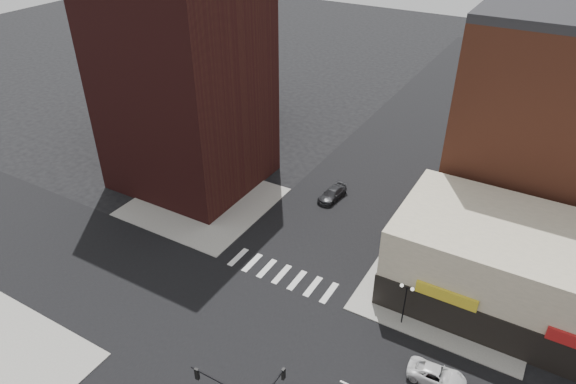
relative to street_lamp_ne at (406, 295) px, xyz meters
The scene contains 12 objects.
ground 14.79m from the street_lamp_ne, 146.31° to the right, with size 240.00×240.00×0.00m, color black.
road_ew 14.79m from the street_lamp_ne, 146.31° to the right, with size 200.00×14.00×0.02m, color black.
road_ns 14.79m from the street_lamp_ne, 146.31° to the right, with size 14.00×200.00×0.02m, color black.
sidewalk_nw 27.48m from the street_lamp_ne, 166.22° to the left, with size 15.00×15.00×0.12m, color gray.
sidewalk_ne 7.68m from the street_lamp_ne, 68.96° to the left, with size 15.00×15.00×0.12m, color gray.
building_nw 34.00m from the street_lamp_ne, 161.29° to the left, with size 16.00×15.00×25.00m, color #391312.
building_nw_low 51.18m from the street_lamp_ne, 149.42° to the left, with size 20.00×18.00×12.00m, color #391312.
building_ne_midrise 23.89m from the street_lamp_ne, 71.97° to the left, with size 18.00×15.00×22.00m, color brown.
building_ne_row 11.40m from the street_lamp_ne, 37.87° to the left, with size 24.20×12.20×8.00m.
street_lamp_ne is the anchor object (origin of this frame).
white_suv 6.62m from the street_lamp_ne, 45.04° to the right, with size 2.04×4.41×1.23m, color silver.
dark_sedan_north 20.38m from the street_lamp_ne, 133.15° to the left, with size 1.84×4.53×1.32m, color black.
Camera 1 is at (19.34, -23.93, 33.01)m, focal length 32.00 mm.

